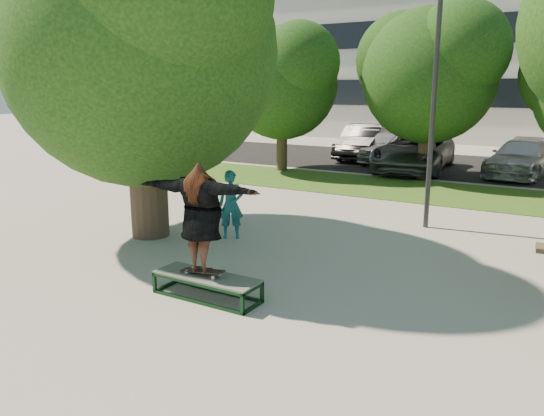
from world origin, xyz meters
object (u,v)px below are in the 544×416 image
Objects in this scene: car_dark at (364,142)px; car_grey at (414,151)px; car_silver_b at (521,158)px; grind_box at (207,286)px; lamppost at (434,95)px; car_silver_a at (390,146)px; bystander at (231,205)px; tree_left at (141,34)px.

car_dark is 3.97m from car_grey.
car_grey is 1.20× the size of car_silver_b.
car_dark is (-4.18, 17.44, 0.62)m from grind_box.
car_silver_b is (1.02, 9.55, -2.47)m from lamppost.
lamppost is 7.17m from grind_box.
lamppost is 1.30× the size of car_silver_b.
car_silver_a is 2.45m from car_grey.
car_silver_a is (-1.00, 13.76, -0.03)m from bystander.
bystander is at bearing -87.40° from car_dark.
bystander is 13.53m from car_silver_b.
grind_box is 16.08m from car_silver_b.
car_silver_b is at bearing 6.48° from car_grey.
car_silver_a is at bearing 176.44° from car_silver_b.
tree_left is 1.64× the size of car_silver_a.
lamppost reaches higher than car_silver_b.
bystander is 13.80m from car_silver_a.
lamppost is 1.08× the size of car_grey.
car_grey is at bearing 108.25° from lamppost.
tree_left reaches higher than car_grey.
car_silver_a is at bearing 99.05° from grind_box.
tree_left is 4.63× the size of bystander.
car_dark is (-1.50, 0.61, 0.06)m from car_silver_a.
car_silver_a is 0.77× the size of car_grey.
tree_left is 15.33m from car_silver_b.
grind_box is at bearing -93.90° from bystander.
tree_left reaches higher than bystander.
bystander is 0.33× the size of car_silver_b.
lamppost is 9.49m from car_grey.
car_dark is (-0.71, 15.08, -3.62)m from tree_left.
grind_box is 15.04m from car_grey.
car_dark is at bearing 173.78° from car_silver_b.
tree_left is 1.46× the size of car_dark.
tree_left is at bearing -108.36° from car_silver_b.
car_grey is at bearing -45.30° from car_dark.
car_grey is at bearing -161.29° from car_silver_b.
car_silver_a is at bearing 113.08° from lamppost.
bystander is (-1.68, 3.06, 0.58)m from grind_box.
tree_left is 14.95m from car_silver_a.
bystander reaches higher than car_silver_b.
car_silver_a is 1.62m from car_dark.
car_silver_a is (-4.50, 10.56, -2.41)m from lamppost.
car_grey is at bearing 54.37° from bystander.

